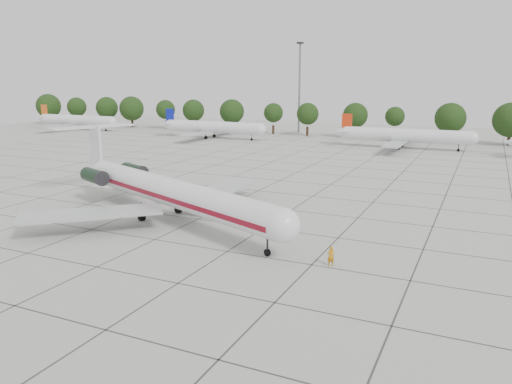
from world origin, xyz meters
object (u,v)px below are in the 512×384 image
(bg_airliner_b, at_px, (212,127))
(bg_airliner_c, at_px, (405,136))
(floodlight_mast, at_px, (299,83))
(bg_airliner_a, at_px, (76,120))
(main_airliner, at_px, (162,189))
(ground_crew, at_px, (331,256))

(bg_airliner_b, height_order, bg_airliner_c, same)
(bg_airliner_c, height_order, floodlight_mast, floodlight_mast)
(floodlight_mast, bearing_deg, bg_airliner_a, -162.10)
(main_airliner, height_order, bg_airliner_c, main_airliner)
(bg_airliner_a, bearing_deg, floodlight_mast, 17.90)
(main_airliner, height_order, floodlight_mast, floodlight_mast)
(bg_airliner_a, distance_m, bg_airliner_b, 49.62)
(bg_airliner_a, xyz_separation_m, bg_airliner_c, (98.50, -1.71, 0.00))
(main_airliner, relative_size, ground_crew, 21.97)
(bg_airliner_c, bearing_deg, ground_crew, -85.54)
(bg_airliner_b, bearing_deg, floodlight_mast, 56.62)
(floodlight_mast, bearing_deg, bg_airliner_c, -34.13)
(bg_airliner_a, bearing_deg, main_airliner, -40.93)
(main_airliner, bearing_deg, floodlight_mast, 123.64)
(floodlight_mast, bearing_deg, bg_airliner_b, -123.38)
(bg_airliner_c, bearing_deg, floodlight_mast, 145.87)
(ground_crew, height_order, floodlight_mast, floodlight_mast)
(bg_airliner_a, xyz_separation_m, bg_airliner_b, (49.56, -2.44, 0.00))
(main_airliner, bearing_deg, bg_airliner_b, 138.35)
(main_airliner, height_order, bg_airliner_b, main_airliner)
(bg_airliner_b, distance_m, floodlight_mast, 30.28)
(ground_crew, relative_size, floodlight_mast, 0.07)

